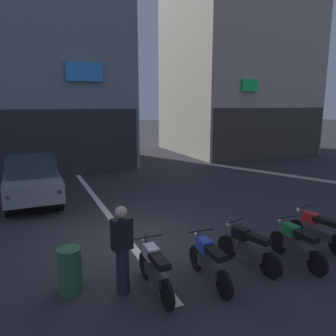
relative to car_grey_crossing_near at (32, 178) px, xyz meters
name	(u,v)px	position (x,y,z in m)	size (l,w,h in m)	color
ground_plane	(129,241)	(2.14, -4.60, -0.89)	(120.00, 120.00, 0.00)	#2B2B30
lane_centre_line	(87,187)	(2.14, 1.40, -0.88)	(0.20, 18.00, 0.01)	silver
building_mid_block	(31,42)	(0.61, 8.47, 5.92)	(9.58, 8.79, 13.63)	gray
building_far_right	(237,57)	(14.26, 8.47, 5.83)	(8.86, 8.29, 13.46)	#B2A893
car_grey_crossing_near	(32,178)	(0.00, 0.00, 0.00)	(1.82, 4.13, 1.64)	black
motorcycle_white_row_leftmost	(155,269)	(1.93, -6.99, -0.43)	(0.55, 1.67, 0.98)	black
motorcycle_blue_row_left_mid	(209,260)	(3.01, -7.11, -0.43)	(0.55, 1.67, 0.98)	black
motorcycle_black_row_centre	(247,247)	(4.09, -6.88, -0.43)	(0.61, 1.63, 0.98)	black
motorcycle_green_row_right_mid	(296,243)	(5.18, -7.17, -0.43)	(0.55, 1.67, 0.98)	black
motorcycle_red_row_rightmost	(317,229)	(6.26, -6.73, -0.43)	(0.55, 1.66, 0.98)	black
person_by_motorcycles	(122,249)	(1.38, -6.78, -0.03)	(0.40, 0.29, 1.67)	#23232D
trash_bin	(70,270)	(0.49, -6.36, -0.46)	(0.44, 0.44, 0.85)	#2D5938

